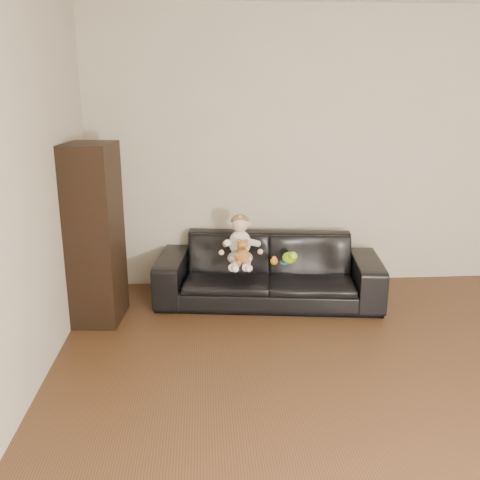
{
  "coord_description": "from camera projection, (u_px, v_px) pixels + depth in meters",
  "views": [
    {
      "loc": [
        -1.42,
        -2.28,
        1.86
      ],
      "look_at": [
        -1.11,
        2.15,
        0.6
      ],
      "focal_mm": 40.0,
      "sensor_mm": 36.0,
      "label": 1
    }
  ],
  "objects": [
    {
      "name": "floor",
      "position": [
        480.0,
        458.0,
        2.79
      ],
      "size": [
        5.5,
        5.5,
        0.0
      ],
      "primitive_type": "plane",
      "color": "#4A2F1A",
      "rests_on": "ground"
    },
    {
      "name": "wall_back",
      "position": [
        352.0,
        150.0,
        5.08
      ],
      "size": [
        5.0,
        0.0,
        5.0
      ],
      "primitive_type": "plane",
      "rotation": [
        1.57,
        0.0,
        0.0
      ],
      "color": "#C0B6A1",
      "rests_on": "ground"
    },
    {
      "name": "sofa",
      "position": [
        268.0,
        270.0,
        4.82
      ],
      "size": [
        2.07,
        1.02,
        0.58
      ],
      "primitive_type": "imported",
      "rotation": [
        0.0,
        0.0,
        -0.13
      ],
      "color": "black",
      "rests_on": "floor"
    },
    {
      "name": "cabinet",
      "position": [
        95.0,
        234.0,
        4.31
      ],
      "size": [
        0.41,
        0.53,
        1.46
      ],
      "primitive_type": "cube",
      "rotation": [
        0.0,
        0.0,
        -0.09
      ],
      "color": "black",
      "rests_on": "floor"
    },
    {
      "name": "shelf_item",
      "position": [
        95.0,
        194.0,
        4.22
      ],
      "size": [
        0.2,
        0.27,
        0.28
      ],
      "primitive_type": "cube",
      "rotation": [
        0.0,
        0.0,
        -0.09
      ],
      "color": "silver",
      "rests_on": "cabinet"
    },
    {
      "name": "baby",
      "position": [
        240.0,
        243.0,
        4.62
      ],
      "size": [
        0.33,
        0.4,
        0.44
      ],
      "rotation": [
        0.0,
        0.0,
        -0.27
      ],
      "color": "white",
      "rests_on": "sofa"
    },
    {
      "name": "teddy_bear",
      "position": [
        242.0,
        252.0,
        4.5
      ],
      "size": [
        0.13,
        0.13,
        0.21
      ],
      "rotation": [
        0.0,
        0.0,
        -0.21
      ],
      "color": "#A5692F",
      "rests_on": "sofa"
    },
    {
      "name": "toy_green",
      "position": [
        289.0,
        258.0,
        4.68
      ],
      "size": [
        0.16,
        0.18,
        0.1
      ],
      "primitive_type": "ellipsoid",
      "rotation": [
        0.0,
        0.0,
        0.26
      ],
      "color": "#9CEC1B",
      "rests_on": "sofa"
    },
    {
      "name": "toy_rattle",
      "position": [
        274.0,
        261.0,
        4.65
      ],
      "size": [
        0.08,
        0.08,
        0.07
      ],
      "primitive_type": "sphere",
      "rotation": [
        0.0,
        0.0,
        0.12
      ],
      "color": "orange",
      "rests_on": "sofa"
    },
    {
      "name": "toy_blue_disc",
      "position": [
        285.0,
        262.0,
        4.71
      ],
      "size": [
        0.12,
        0.12,
        0.01
      ],
      "primitive_type": "cylinder",
      "rotation": [
        0.0,
        0.0,
        0.37
      ],
      "color": "blue",
      "rests_on": "sofa"
    }
  ]
}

